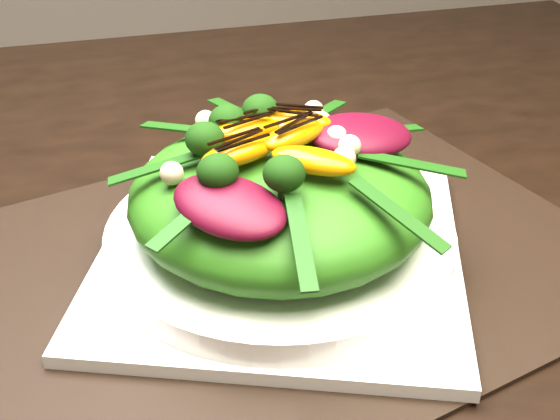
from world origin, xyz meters
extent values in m
cube|color=black|center=(0.00, 0.00, 0.73)|extent=(1.60, 0.90, 0.75)
cube|color=black|center=(0.18, -0.14, 0.75)|extent=(0.59, 0.50, 0.00)
cube|color=silver|center=(0.18, -0.14, 0.76)|extent=(0.36, 0.36, 0.01)
cylinder|color=white|center=(0.18, -0.14, 0.77)|extent=(0.30, 0.30, 0.02)
ellipsoid|color=#2E6813|center=(0.18, -0.14, 0.81)|extent=(0.24, 0.24, 0.08)
ellipsoid|color=#410615|center=(0.24, -0.13, 0.85)|extent=(0.08, 0.06, 0.02)
ellipsoid|color=#C96703|center=(0.18, -0.12, 0.86)|extent=(0.06, 0.04, 0.02)
sphere|color=#13370A|center=(0.11, -0.12, 0.86)|extent=(0.05, 0.05, 0.04)
sphere|color=#FEECB3|center=(0.21, -0.18, 0.86)|extent=(0.02, 0.02, 0.02)
cube|color=black|center=(0.18, -0.12, 0.87)|extent=(0.04, 0.01, 0.00)
camera|label=1|loc=(0.05, -0.61, 1.10)|focal=48.00mm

